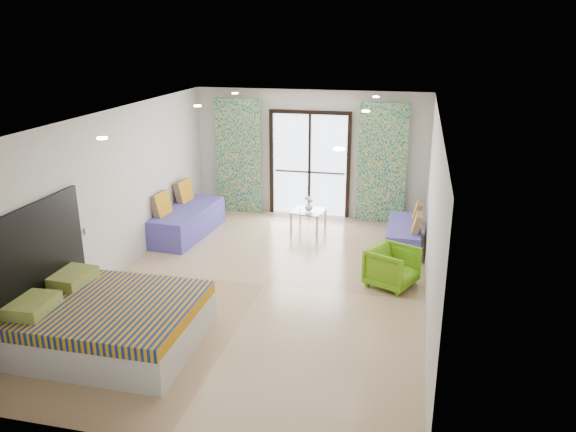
% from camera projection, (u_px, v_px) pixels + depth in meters
% --- Properties ---
extents(floor, '(5.00, 7.50, 0.01)m').
position_uv_depth(floor, '(265.00, 285.00, 8.98)').
color(floor, tan).
rests_on(floor, ground).
extents(ceiling, '(5.00, 7.50, 0.01)m').
position_uv_depth(ceiling, '(262.00, 115.00, 8.12)').
color(ceiling, silver).
rests_on(ceiling, ground).
extents(wall_back, '(5.00, 0.01, 2.70)m').
position_uv_depth(wall_back, '(310.00, 154.00, 12.02)').
color(wall_back, silver).
rests_on(wall_back, ground).
extents(wall_front, '(5.00, 0.01, 2.70)m').
position_uv_depth(wall_front, '(154.00, 323.00, 5.08)').
color(wall_front, silver).
rests_on(wall_front, ground).
extents(wall_left, '(0.01, 7.50, 2.70)m').
position_uv_depth(wall_left, '(115.00, 194.00, 9.08)').
color(wall_left, silver).
rests_on(wall_left, ground).
extents(wall_right, '(0.01, 7.50, 2.70)m').
position_uv_depth(wall_right, '(432.00, 216.00, 8.02)').
color(wall_right, silver).
rests_on(wall_right, ground).
extents(balcony_door, '(1.76, 0.08, 2.28)m').
position_uv_depth(balcony_door, '(310.00, 158.00, 12.02)').
color(balcony_door, black).
rests_on(balcony_door, floor).
extents(balcony_rail, '(1.52, 0.03, 0.04)m').
position_uv_depth(balcony_rail, '(310.00, 172.00, 12.12)').
color(balcony_rail, '#595451').
rests_on(balcony_rail, balcony_door).
extents(curtain_left, '(1.00, 0.10, 2.50)m').
position_uv_depth(curtain_left, '(239.00, 157.00, 12.21)').
color(curtain_left, beige).
rests_on(curtain_left, floor).
extents(curtain_right, '(1.00, 0.10, 2.50)m').
position_uv_depth(curtain_right, '(382.00, 164.00, 11.55)').
color(curtain_right, beige).
rests_on(curtain_right, floor).
extents(downlight_a, '(0.12, 0.12, 0.02)m').
position_uv_depth(downlight_a, '(102.00, 138.00, 6.58)').
color(downlight_a, '#FFE0B2').
rests_on(downlight_a, ceiling).
extents(downlight_b, '(0.12, 0.12, 0.02)m').
position_uv_depth(downlight_b, '(339.00, 149.00, 5.99)').
color(downlight_b, '#FFE0B2').
rests_on(downlight_b, ceiling).
extents(downlight_c, '(0.12, 0.12, 0.02)m').
position_uv_depth(downlight_c, '(198.00, 106.00, 9.36)').
color(downlight_c, '#FFE0B2').
rests_on(downlight_c, ceiling).
extents(downlight_d, '(0.12, 0.12, 0.02)m').
position_uv_depth(downlight_d, '(366.00, 111.00, 8.76)').
color(downlight_d, '#FFE0B2').
rests_on(downlight_d, ceiling).
extents(downlight_e, '(0.12, 0.12, 0.02)m').
position_uv_depth(downlight_e, '(235.00, 93.00, 11.20)').
color(downlight_e, '#FFE0B2').
rests_on(downlight_e, ceiling).
extents(downlight_f, '(0.12, 0.12, 0.02)m').
position_uv_depth(downlight_f, '(376.00, 97.00, 10.61)').
color(downlight_f, '#FFE0B2').
rests_on(downlight_f, ceiling).
extents(headboard, '(0.06, 2.10, 1.50)m').
position_uv_depth(headboard, '(33.00, 263.00, 7.16)').
color(headboard, black).
rests_on(headboard, floor).
extents(switch_plate, '(0.02, 0.10, 0.10)m').
position_uv_depth(switch_plate, '(87.00, 230.00, 8.32)').
color(switch_plate, silver).
rests_on(switch_plate, wall_left).
extents(bed, '(2.21, 1.80, 0.76)m').
position_uv_depth(bed, '(108.00, 322.00, 7.18)').
color(bed, silver).
rests_on(bed, floor).
extents(daybed_left, '(0.91, 2.04, 0.98)m').
position_uv_depth(daybed_left, '(186.00, 220.00, 11.06)').
color(daybed_left, '#524AB1').
rests_on(daybed_left, floor).
extents(daybed_right, '(0.63, 1.60, 0.79)m').
position_uv_depth(daybed_right, '(405.00, 234.00, 10.47)').
color(daybed_right, '#524AB1').
rests_on(daybed_right, floor).
extents(coffee_table, '(0.71, 0.71, 0.72)m').
position_uv_depth(coffee_table, '(308.00, 212.00, 11.33)').
color(coffee_table, silver).
rests_on(coffee_table, floor).
extents(vase, '(0.22, 0.22, 0.16)m').
position_uv_depth(vase, '(309.00, 207.00, 11.28)').
color(vase, white).
rests_on(vase, coffee_table).
extents(armchair, '(0.87, 0.89, 0.71)m').
position_uv_depth(armchair, '(392.00, 265.00, 8.84)').
color(armchair, '#63A515').
rests_on(armchair, floor).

